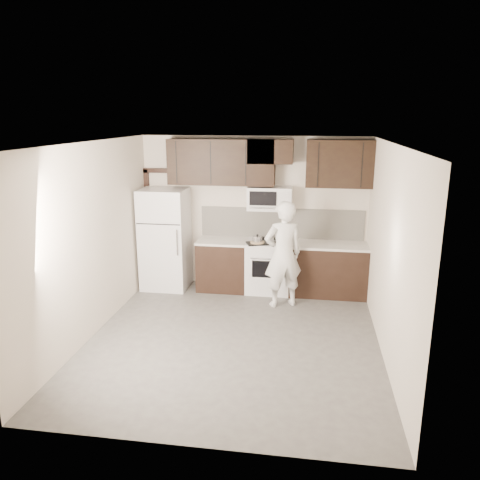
% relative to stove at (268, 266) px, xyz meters
% --- Properties ---
extents(floor, '(4.50, 4.50, 0.00)m').
position_rel_stove_xyz_m(floor, '(-0.30, -1.94, -0.46)').
color(floor, '#4B4947').
rests_on(floor, ground).
extents(back_wall, '(4.00, 0.00, 4.00)m').
position_rel_stove_xyz_m(back_wall, '(-0.30, 0.31, 0.89)').
color(back_wall, beige).
rests_on(back_wall, ground).
extents(ceiling, '(4.50, 4.50, 0.00)m').
position_rel_stove_xyz_m(ceiling, '(-0.30, -1.94, 2.24)').
color(ceiling, white).
rests_on(ceiling, back_wall).
extents(counter_run, '(2.95, 0.64, 0.91)m').
position_rel_stove_xyz_m(counter_run, '(0.30, 0.00, -0.00)').
color(counter_run, black).
rests_on(counter_run, floor).
extents(stove, '(0.76, 0.66, 0.94)m').
position_rel_stove_xyz_m(stove, '(0.00, 0.00, 0.00)').
color(stove, silver).
rests_on(stove, floor).
extents(backsplash, '(2.90, 0.02, 0.54)m').
position_rel_stove_xyz_m(backsplash, '(0.20, 0.30, 0.72)').
color(backsplash, beige).
rests_on(backsplash, counter_run).
extents(upper_cabinets, '(3.48, 0.35, 0.78)m').
position_rel_stove_xyz_m(upper_cabinets, '(-0.09, 0.14, 1.82)').
color(upper_cabinets, black).
rests_on(upper_cabinets, back_wall).
extents(microwave, '(0.76, 0.42, 0.40)m').
position_rel_stove_xyz_m(microwave, '(-0.00, 0.12, 1.19)').
color(microwave, silver).
rests_on(microwave, upper_cabinets).
extents(refrigerator, '(0.80, 0.76, 1.80)m').
position_rel_stove_xyz_m(refrigerator, '(-1.85, -0.05, 0.44)').
color(refrigerator, silver).
rests_on(refrigerator, floor).
extents(door_trim, '(0.50, 0.08, 2.12)m').
position_rel_stove_xyz_m(door_trim, '(-2.22, 0.27, 0.79)').
color(door_trim, black).
rests_on(door_trim, floor).
extents(saucepan, '(0.29, 0.17, 0.16)m').
position_rel_stove_xyz_m(saucepan, '(-0.18, -0.15, 0.52)').
color(saucepan, silver).
rests_on(saucepan, stove).
extents(baking_tray, '(0.43, 0.37, 0.02)m').
position_rel_stove_xyz_m(baking_tray, '(-0.18, -0.18, 0.46)').
color(baking_tray, black).
rests_on(baking_tray, counter_run).
extents(pizza, '(0.31, 0.31, 0.02)m').
position_rel_stove_xyz_m(pizza, '(-0.18, -0.18, 0.48)').
color(pizza, '#D1BE8C').
rests_on(pizza, baking_tray).
extents(person, '(0.75, 0.64, 1.75)m').
position_rel_stove_xyz_m(person, '(0.29, -0.62, 0.41)').
color(person, white).
rests_on(person, floor).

